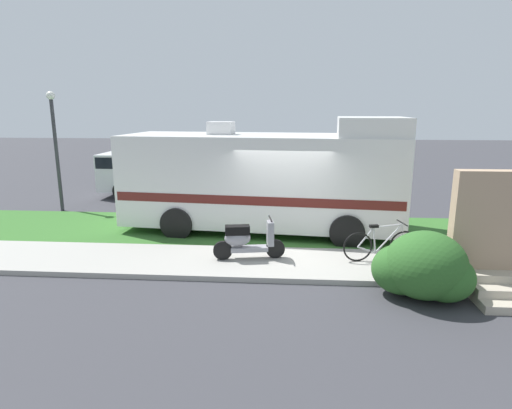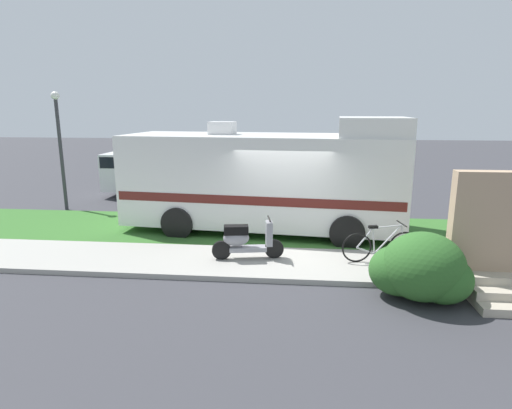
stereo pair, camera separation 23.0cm
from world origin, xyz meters
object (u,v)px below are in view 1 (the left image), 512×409
(motorhome_rv, at_px, (266,178))
(bicycle, at_px, (381,244))
(pickup_truck_near, at_px, (158,173))
(scooter, at_px, (246,240))
(street_lamp_post, at_px, (55,140))

(motorhome_rv, height_order, bicycle, motorhome_rv)
(motorhome_rv, bearing_deg, pickup_truck_near, 134.38)
(motorhome_rv, distance_m, scooter, 2.90)
(scooter, distance_m, bicycle, 3.08)
(pickup_truck_near, bearing_deg, street_lamp_post, -133.86)
(pickup_truck_near, distance_m, street_lamp_post, 4.14)
(scooter, bearing_deg, bicycle, 2.03)
(scooter, xyz_separation_m, bicycle, (3.08, 0.11, -0.07))
(bicycle, bearing_deg, scooter, -177.97)
(motorhome_rv, xyz_separation_m, street_lamp_post, (-7.30, 1.97, 0.93))
(scooter, xyz_separation_m, pickup_truck_near, (-4.34, 7.45, 0.37))
(motorhome_rv, height_order, scooter, motorhome_rv)
(motorhome_rv, relative_size, bicycle, 4.55)
(motorhome_rv, distance_m, bicycle, 3.95)
(scooter, relative_size, street_lamp_post, 0.40)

